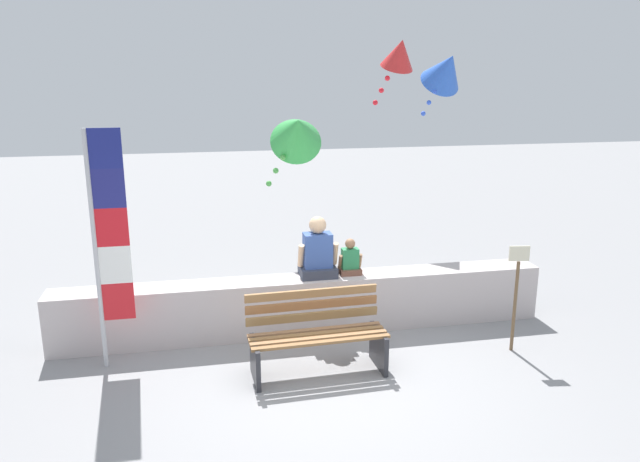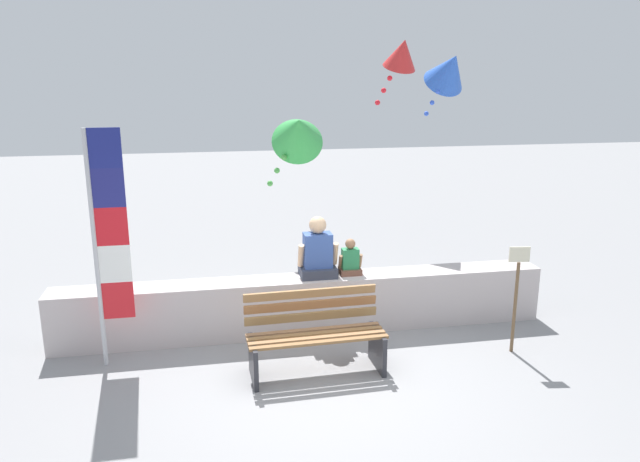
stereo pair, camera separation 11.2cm
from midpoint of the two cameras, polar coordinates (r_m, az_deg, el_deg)
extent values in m
plane|color=gray|center=(6.73, 1.09, -14.04)|extent=(40.00, 40.00, 0.00)
cube|color=#BCB0AE|center=(7.80, -0.96, -6.92)|extent=(6.24, 0.45, 0.72)
cube|color=brown|center=(6.55, 0.51, -10.47)|extent=(1.52, 0.12, 0.03)
cube|color=olive|center=(6.65, 0.29, -10.07)|extent=(1.52, 0.12, 0.03)
cube|color=olive|center=(6.75, 0.07, -9.68)|extent=(1.52, 0.12, 0.03)
cube|color=#916645|center=(6.85, -0.14, -9.30)|extent=(1.52, 0.12, 0.03)
cube|color=olive|center=(6.90, -0.34, -8.03)|extent=(1.52, 0.10, 0.10)
cube|color=#915D36|center=(6.87, -0.38, -6.96)|extent=(1.52, 0.10, 0.10)
cube|color=olive|center=(6.85, -0.42, -5.88)|extent=(1.52, 0.10, 0.10)
cube|color=#2D2D33|center=(6.69, -5.81, -12.12)|extent=(0.07, 0.53, 0.45)
cube|color=#2D2D33|center=(6.97, 5.90, -10.97)|extent=(0.07, 0.53, 0.45)
cube|color=#303646|center=(7.72, 0.20, -3.80)|extent=(0.46, 0.37, 0.12)
cube|color=#37559F|center=(7.63, 0.21, -1.81)|extent=(0.35, 0.23, 0.44)
cylinder|color=#DAAF85|center=(7.59, -1.38, -2.31)|extent=(0.07, 0.17, 0.32)
cylinder|color=#DAAF85|center=(7.67, 1.83, -2.14)|extent=(0.07, 0.17, 0.32)
sphere|color=#DAAF85|center=(7.55, 0.21, 0.57)|extent=(0.22, 0.22, 0.22)
cube|color=brown|center=(7.81, 3.25, -3.79)|extent=(0.27, 0.22, 0.07)
cube|color=#2A814D|center=(7.76, 3.27, -2.60)|extent=(0.21, 0.14, 0.26)
cylinder|color=#996D4C|center=(7.73, 2.34, -2.91)|extent=(0.04, 0.11, 0.19)
cylinder|color=#996D4C|center=(7.79, 4.23, -2.80)|extent=(0.04, 0.11, 0.19)
sphere|color=#996D4C|center=(7.70, 3.29, -1.21)|extent=(0.13, 0.13, 0.13)
cylinder|color=#B7B7BC|center=(7.01, -19.96, -1.90)|extent=(0.05, 0.05, 2.68)
cube|color=red|center=(7.15, -18.02, -6.22)|extent=(0.34, 0.02, 0.43)
cube|color=white|center=(7.02, -18.29, -2.97)|extent=(0.34, 0.02, 0.43)
cube|color=red|center=(6.90, -18.57, 0.40)|extent=(0.34, 0.02, 0.43)
cube|color=navy|center=(6.82, -18.86, 3.86)|extent=(0.34, 0.02, 0.43)
cube|color=navy|center=(6.76, -19.16, 7.40)|extent=(0.34, 0.02, 0.43)
cone|color=blue|center=(10.72, 12.40, 14.64)|extent=(0.82, 1.00, 0.89)
sphere|color=blue|center=(10.67, 11.87, 13.70)|extent=(0.08, 0.08, 0.08)
sphere|color=blue|center=(10.62, 11.35, 12.75)|extent=(0.08, 0.08, 0.08)
sphere|color=blue|center=(10.58, 10.82, 11.79)|extent=(0.08, 0.08, 0.08)
sphere|color=blue|center=(10.54, 10.29, 10.82)|extent=(0.08, 0.08, 0.08)
cone|color=green|center=(8.40, -1.68, 9.39)|extent=(0.80, 0.95, 0.93)
sphere|color=green|center=(8.41, -2.36, 8.16)|extent=(0.08, 0.08, 0.08)
sphere|color=green|center=(8.43, -3.03, 6.93)|extent=(0.08, 0.08, 0.08)
sphere|color=green|center=(8.45, -3.69, 5.70)|extent=(0.08, 0.08, 0.08)
sphere|color=green|center=(8.48, -4.35, 4.49)|extent=(0.08, 0.08, 0.08)
cone|color=red|center=(9.65, 8.08, 16.20)|extent=(0.63, 0.73, 0.60)
sphere|color=red|center=(9.60, 7.50, 15.16)|extent=(0.08, 0.08, 0.08)
sphere|color=red|center=(9.55, 6.93, 14.10)|extent=(0.08, 0.08, 0.08)
sphere|color=red|center=(9.51, 6.36, 13.02)|extent=(0.08, 0.08, 0.08)
sphere|color=red|center=(9.47, 5.78, 11.94)|extent=(0.08, 0.08, 0.08)
cylinder|color=brown|center=(7.54, 18.29, -6.88)|extent=(0.04, 0.04, 1.11)
cube|color=beige|center=(7.34, 18.70, -2.10)|extent=(0.24, 0.06, 0.18)
camera|label=1|loc=(0.06, -89.57, 0.11)|focal=33.98mm
camera|label=2|loc=(0.06, 90.43, -0.11)|focal=33.98mm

